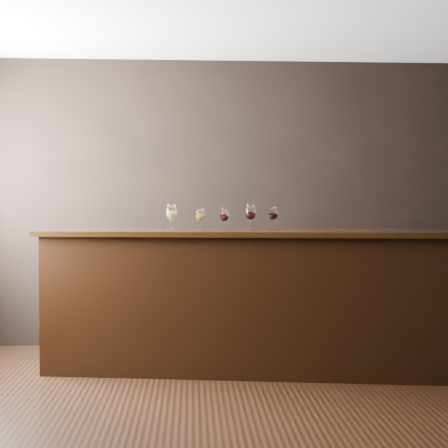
{
  "coord_description": "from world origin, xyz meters",
  "views": [
    {
      "loc": [
        -0.23,
        -3.91,
        1.41
      ],
      "look_at": [
        0.04,
        1.27,
        1.22
      ],
      "focal_mm": 50.0,
      "sensor_mm": 36.0,
      "label": 1
    }
  ],
  "objects_px": {
    "back_bar_shelf": "(209,303)",
    "glass_white": "(171,213)",
    "glass_red_b": "(251,213)",
    "glass_red_c": "(273,214)",
    "glass_red_a": "(224,216)",
    "glass_amber": "(200,215)",
    "bar_counter": "(242,302)"
  },
  "relations": [
    {
      "from": "glass_red_b",
      "to": "glass_red_c",
      "type": "distance_m",
      "value": 0.19
    },
    {
      "from": "glass_red_b",
      "to": "glass_red_c",
      "type": "relative_size",
      "value": 1.06
    },
    {
      "from": "bar_counter",
      "to": "glass_amber",
      "type": "xyz_separation_m",
      "value": [
        -0.35,
        0.02,
        0.73
      ]
    },
    {
      "from": "back_bar_shelf",
      "to": "glass_amber",
      "type": "xyz_separation_m",
      "value": [
        -0.09,
        -0.74,
        0.86
      ]
    },
    {
      "from": "glass_white",
      "to": "bar_counter",
      "type": "bearing_deg",
      "value": 2.63
    },
    {
      "from": "glass_amber",
      "to": "glass_red_a",
      "type": "distance_m",
      "value": 0.2
    },
    {
      "from": "glass_white",
      "to": "glass_amber",
      "type": "bearing_deg",
      "value": 10.49
    },
    {
      "from": "back_bar_shelf",
      "to": "glass_white",
      "type": "bearing_deg",
      "value": -112.63
    },
    {
      "from": "glass_red_a",
      "to": "back_bar_shelf",
      "type": "bearing_deg",
      "value": 98.42
    },
    {
      "from": "glass_amber",
      "to": "glass_red_a",
      "type": "xyz_separation_m",
      "value": [
        0.2,
        -0.0,
        -0.0
      ]
    },
    {
      "from": "glass_white",
      "to": "back_bar_shelf",
      "type": "bearing_deg",
      "value": 67.37
    },
    {
      "from": "bar_counter",
      "to": "glass_white",
      "type": "bearing_deg",
      "value": -169.62
    },
    {
      "from": "glass_red_a",
      "to": "bar_counter",
      "type": "bearing_deg",
      "value": -4.79
    },
    {
      "from": "bar_counter",
      "to": "glass_white",
      "type": "height_order",
      "value": "glass_white"
    },
    {
      "from": "glass_amber",
      "to": "glass_white",
      "type": "bearing_deg",
      "value": -169.51
    },
    {
      "from": "glass_amber",
      "to": "glass_red_c",
      "type": "xyz_separation_m",
      "value": [
        0.61,
        -0.0,
        0.01
      ]
    },
    {
      "from": "back_bar_shelf",
      "to": "glass_white",
      "type": "relative_size",
      "value": 11.22
    },
    {
      "from": "glass_white",
      "to": "glass_red_c",
      "type": "xyz_separation_m",
      "value": [
        0.85,
        0.04,
        -0.01
      ]
    },
    {
      "from": "glass_red_a",
      "to": "glass_red_c",
      "type": "height_order",
      "value": "glass_red_c"
    },
    {
      "from": "back_bar_shelf",
      "to": "glass_white",
      "type": "distance_m",
      "value": 1.23
    },
    {
      "from": "glass_amber",
      "to": "glass_red_b",
      "type": "distance_m",
      "value": 0.42
    },
    {
      "from": "back_bar_shelf",
      "to": "glass_white",
      "type": "xyz_separation_m",
      "value": [
        -0.33,
        -0.79,
        0.88
      ]
    },
    {
      "from": "back_bar_shelf",
      "to": "bar_counter",
      "type": "bearing_deg",
      "value": -71.18
    },
    {
      "from": "bar_counter",
      "to": "glass_red_c",
      "type": "bearing_deg",
      "value": 10.99
    },
    {
      "from": "glass_red_a",
      "to": "glass_red_b",
      "type": "xyz_separation_m",
      "value": [
        0.22,
        -0.02,
        0.02
      ]
    },
    {
      "from": "back_bar_shelf",
      "to": "glass_red_a",
      "type": "relative_size",
      "value": 13.85
    },
    {
      "from": "glass_amber",
      "to": "glass_red_b",
      "type": "xyz_separation_m",
      "value": [
        0.42,
        -0.02,
        0.02
      ]
    },
    {
      "from": "back_bar_shelf",
      "to": "glass_amber",
      "type": "distance_m",
      "value": 1.14
    },
    {
      "from": "bar_counter",
      "to": "glass_white",
      "type": "xyz_separation_m",
      "value": [
        -0.59,
        -0.03,
        0.75
      ]
    },
    {
      "from": "glass_red_a",
      "to": "glass_amber",
      "type": "bearing_deg",
      "value": 178.66
    },
    {
      "from": "glass_red_b",
      "to": "back_bar_shelf",
      "type": "bearing_deg",
      "value": 113.31
    },
    {
      "from": "glass_amber",
      "to": "back_bar_shelf",
      "type": "bearing_deg",
      "value": 83.1
    }
  ]
}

